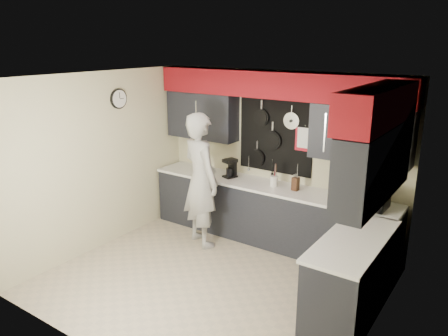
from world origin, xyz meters
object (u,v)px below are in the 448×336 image
Objects in this scene: utensil_crock at (274,181)px; knife_block at (295,184)px; microwave at (367,196)px; person at (201,180)px; coffee_maker at (231,167)px.

knife_block is at bearing 0.33° from utensil_crock.
microwave is at bearing 2.49° from knife_block.
knife_block is 1.26× the size of utensil_crock.
knife_block is 0.10× the size of person.
coffee_maker is at bearing -76.63° from person.
microwave is 2.36m from person.
utensil_crock is 0.52× the size of coffee_maker.
knife_block is 0.35m from utensil_crock.
coffee_maker is 0.15× the size of person.
utensil_crock is at bearing 17.60° from coffee_maker.
person reaches higher than knife_block.
utensil_crock is at bearing -173.61° from knife_block.
person is at bearing -81.07° from coffee_maker.
person reaches higher than microwave.
microwave is 2.66× the size of knife_block.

